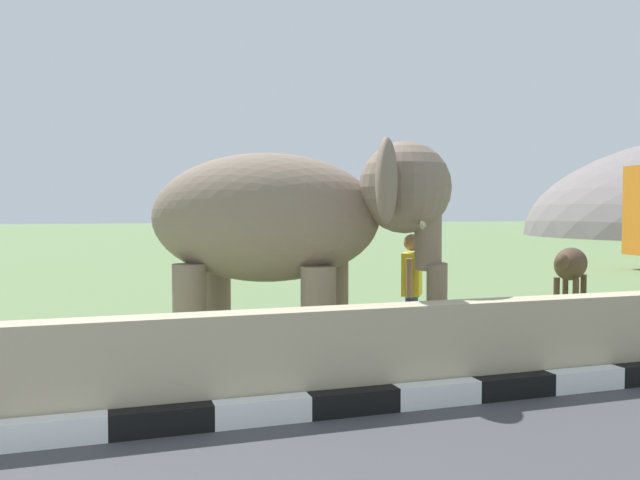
% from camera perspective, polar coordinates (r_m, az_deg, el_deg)
% --- Properties ---
extents(barrier_parapet, '(28.00, 0.36, 1.00)m').
position_cam_1_polar(barrier_parapet, '(6.27, -13.01, -11.02)').
color(barrier_parapet, tan).
rests_on(barrier_parapet, ground_plane).
extents(elephant, '(3.95, 3.46, 2.84)m').
position_cam_1_polar(elephant, '(8.52, -2.68, 1.71)').
color(elephant, '#7C695A').
rests_on(elephant, ground_plane).
extents(person_handler, '(0.43, 0.59, 1.66)m').
position_cam_1_polar(person_handler, '(8.96, 8.05, -4.14)').
color(person_handler, navy).
rests_on(person_handler, ground_plane).
extents(cow_near, '(1.70, 1.55, 1.23)m').
position_cam_1_polar(cow_near, '(14.10, 21.10, -2.09)').
color(cow_near, '#473323').
rests_on(cow_near, ground_plane).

